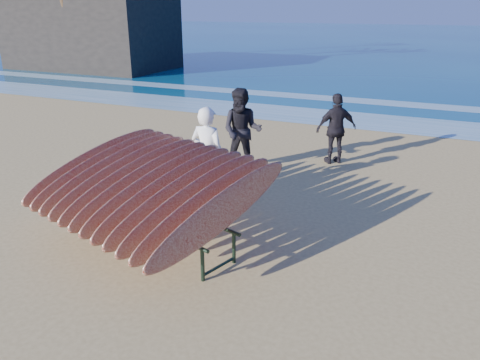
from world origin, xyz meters
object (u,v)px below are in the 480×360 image
(building, at_px, (91,32))
(person_dark_a, at_px, (242,131))
(person_dark_b, at_px, (336,129))
(surfboard_rack, at_px, (150,186))
(person_white, at_px, (208,155))

(building, bearing_deg, person_dark_a, -40.50)
(person_dark_b, relative_size, building, 0.18)
(surfboard_rack, bearing_deg, person_dark_a, 107.96)
(person_dark_b, bearing_deg, person_dark_a, 3.62)
(person_dark_a, distance_m, building, 21.32)
(surfboard_rack, distance_m, person_dark_a, 3.73)
(surfboard_rack, distance_m, person_white, 1.83)
(person_dark_a, xyz_separation_m, building, (-16.18, 13.82, 1.17))
(person_white, relative_size, building, 0.20)
(person_dark_b, xyz_separation_m, building, (-17.99, 12.32, 1.28))
(surfboard_rack, height_order, person_white, person_white)
(person_white, distance_m, building, 22.69)
(surfboard_rack, bearing_deg, building, 149.68)
(surfboard_rack, relative_size, building, 0.40)
(person_white, relative_size, person_dark_a, 0.98)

